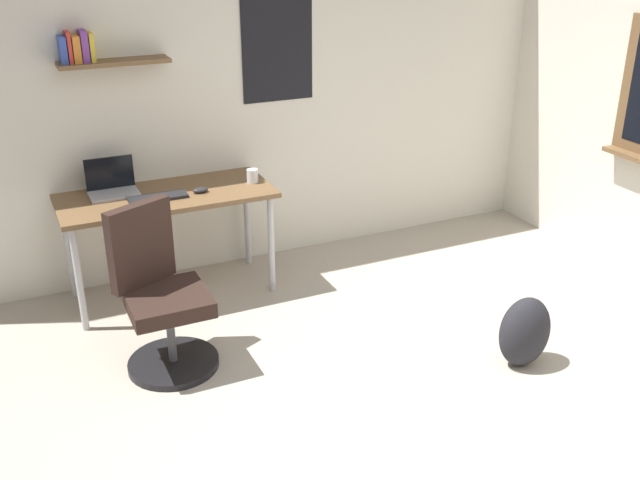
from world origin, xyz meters
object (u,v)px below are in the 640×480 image
(laptop, at_px, (112,185))
(desk, at_px, (167,205))
(keyboard, at_px, (158,197))
(backpack, at_px, (525,332))
(coffee_mug, at_px, (252,176))
(office_chair, at_px, (161,300))
(computer_mouse, at_px, (200,190))

(laptop, bearing_deg, desk, -25.23)
(keyboard, height_order, backpack, keyboard)
(coffee_mug, bearing_deg, laptop, 169.16)
(office_chair, relative_size, backpack, 2.21)
(office_chair, xyz_separation_m, coffee_mug, (0.85, 0.80, 0.37))
(keyboard, height_order, coffee_mug, coffee_mug)
(laptop, bearing_deg, keyboard, -42.65)
(office_chair, distance_m, laptop, 1.04)
(computer_mouse, distance_m, backpack, 2.21)
(backpack, bearing_deg, laptop, 136.04)
(laptop, xyz_separation_m, coffee_mug, (0.90, -0.17, -0.01))
(office_chair, bearing_deg, desk, 72.63)
(desk, bearing_deg, keyboard, -132.17)
(desk, distance_m, laptop, 0.37)
(backpack, bearing_deg, desk, 133.34)
(keyboard, bearing_deg, desk, 47.83)
(desk, bearing_deg, coffee_mug, -2.53)
(coffee_mug, distance_m, backpack, 2.04)
(office_chair, bearing_deg, coffee_mug, 43.25)
(backpack, bearing_deg, office_chair, 154.75)
(keyboard, xyz_separation_m, backpack, (1.67, -1.62, -0.53))
(office_chair, bearing_deg, backpack, -25.25)
(office_chair, height_order, coffee_mug, office_chair)
(computer_mouse, height_order, backpack, computer_mouse)
(desk, xyz_separation_m, laptop, (-0.31, 0.15, 0.13))
(laptop, relative_size, keyboard, 0.84)
(keyboard, bearing_deg, backpack, -44.14)
(coffee_mug, bearing_deg, keyboard, -175.65)
(backpack, bearing_deg, coffee_mug, 121.24)
(desk, distance_m, keyboard, 0.13)
(office_chair, relative_size, keyboard, 2.57)
(office_chair, height_order, laptop, laptop)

